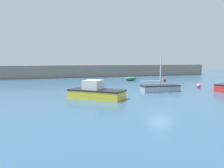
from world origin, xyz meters
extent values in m
cube|color=#2D5170|center=(0.00, 0.00, -0.10)|extent=(120.00, 120.00, 0.20)
cube|color=gray|center=(0.00, 28.94, 1.34)|extent=(59.02, 2.58, 2.67)
cube|color=yellow|center=(-6.00, 1.55, 0.37)|extent=(5.22, 5.15, 0.75)
cube|color=black|center=(-6.00, 1.55, 0.81)|extent=(5.33, 5.25, 0.12)
cube|color=silver|center=(-6.28, 1.82, 1.24)|extent=(2.23, 2.23, 0.99)
cube|color=gray|center=(2.23, 3.64, 0.32)|extent=(4.54, 1.91, 0.64)
cube|color=black|center=(2.23, 3.64, 0.70)|extent=(4.63, 1.95, 0.12)
cylinder|color=silver|center=(2.23, 3.64, 2.47)|extent=(0.14, 0.14, 3.67)
cylinder|color=silver|center=(0.97, 3.76, 1.24)|extent=(2.52, 0.36, 0.11)
ellipsoid|color=#287A4C|center=(4.79, 17.72, 0.37)|extent=(2.33, 0.99, 0.74)
sphere|color=#EA668C|center=(8.96, 5.01, 0.29)|extent=(0.59, 0.59, 0.59)
sphere|color=red|center=(9.87, 14.51, 0.28)|extent=(0.56, 0.56, 0.56)
camera|label=1|loc=(-11.44, -18.30, 3.54)|focal=35.00mm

